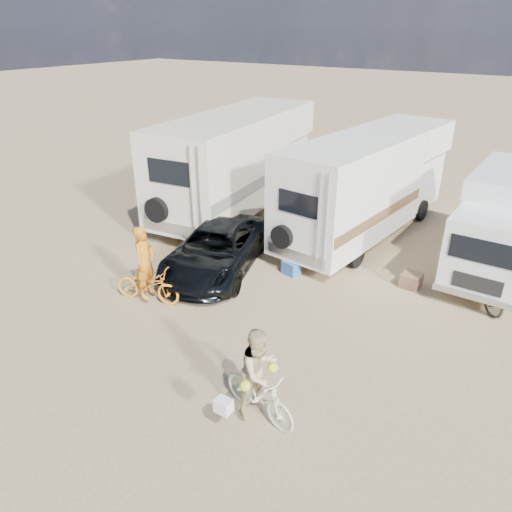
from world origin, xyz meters
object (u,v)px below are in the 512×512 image
Objects in this scene: box_truck at (503,226)px; dark_suv at (217,249)px; rv_left at (237,164)px; rider_woman at (259,379)px; crate at (411,280)px; rider_man at (146,268)px; rv_main at (368,186)px; bike_parked at (478,287)px; bike_man at (147,285)px; cooler at (291,268)px; bike_woman at (259,394)px.

dark_suv is (-6.86, -4.30, -0.78)m from box_truck.
rv_left reaches higher than rider_woman.
rv_left is 16.63× the size of crate.
rider_woman is at bearing -127.03° from rider_man.
rv_main is at bearing 45.18° from dark_suv.
bike_parked is (7.19, 4.57, -0.47)m from rider_man.
rider_woman is (4.68, -1.86, 0.38)m from bike_man.
rv_main is 4.36× the size of bike_parked.
box_truck is 2.38m from bike_parked.
cooler is (-4.88, -3.38, -1.25)m from box_truck.
rv_main is 4.79× the size of rider_woman.
crate is at bearing 4.28° from rider_woman.
rv_left is 4.93× the size of bike_woman.
box_truck is 2.91× the size of bike_parked.
cooler is (-4.83, -1.20, -0.30)m from bike_parked.
box_truck is at bearing 14.68° from dark_suv.
box_truck is 3.08m from crate.
bike_man is 1.05× the size of rider_woman.
dark_suv is at bearing 56.54° from rider_woman.
rv_main reaches higher than box_truck.
bike_woman reaches higher than crate.
crate is (5.50, 4.54, -0.27)m from bike_man.
bike_parked is at bearing -72.94° from rider_man.
dark_suv is (-2.56, -4.95, -1.04)m from rv_main.
bike_woman is (4.29, -4.31, -0.15)m from dark_suv.
cooler is 3.35m from crate.
crate is at bearing 130.98° from bike_parked.
rv_main is 4.11m from crate.
bike_woman is at bearing -127.03° from bike_man.
bike_man is 0.94× the size of rider_man.
rv_left is at bearing 116.22° from bike_parked.
bike_parked reaches higher than cooler.
bike_parked reaches higher than crate.
cooler is (4.38, -3.46, -1.63)m from rv_left.
crate is at bearing 4.85° from dark_suv.
bike_woman is at bearing -52.03° from cooler.
cooler is at bearing -50.42° from bike_man.
rv_left is 9.58m from bike_parked.
cooler is (2.37, 3.38, -0.28)m from bike_man.
dark_suv is at bearing -140.76° from cooler.
bike_man is 5.05m from rider_woman.
rv_left is 9.28m from box_truck.
box_truck is (4.30, -0.64, -0.25)m from rv_main.
box_truck is at bearing 51.66° from crate.
cooler is at bearing 35.46° from rider_woman.
crate is (3.14, 1.17, 0.00)m from cooler.
cooler is (-0.58, -4.02, -1.50)m from rv_main.
dark_suv reaches higher than bike_man.
bike_woman reaches higher than cooler.
cooler is (2.37, 3.38, -0.76)m from rider_man.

